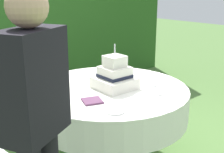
{
  "coord_description": "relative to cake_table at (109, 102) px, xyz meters",
  "views": [
    {
      "loc": [
        -1.62,
        -1.8,
        1.6
      ],
      "look_at": [
        0.01,
        -0.02,
        0.86
      ],
      "focal_mm": 48.35,
      "sensor_mm": 36.0,
      "label": 1
    }
  ],
  "objects": [
    {
      "name": "napkin_stack",
      "position": [
        -0.31,
        -0.15,
        0.14
      ],
      "size": [
        0.18,
        0.18,
        0.01
      ],
      "primitive_type": "cube",
      "rotation": [
        0.0,
        0.0,
        -0.39
      ],
      "color": "#603856",
      "rests_on": "cake_table"
    },
    {
      "name": "serving_plate_far",
      "position": [
        -0.32,
        -0.41,
        0.14
      ],
      "size": [
        0.13,
        0.13,
        0.01
      ],
      "primitive_type": "cylinder",
      "color": "white",
      "rests_on": "cake_table"
    },
    {
      "name": "serving_plate_left",
      "position": [
        0.33,
        0.18,
        0.14
      ],
      "size": [
        0.14,
        0.14,
        0.01
      ],
      "primitive_type": "cylinder",
      "color": "white",
      "rests_on": "cake_table"
    },
    {
      "name": "serving_plate_near",
      "position": [
        0.17,
        -0.36,
        0.14
      ],
      "size": [
        0.12,
        0.12,
        0.01
      ],
      "primitive_type": "cylinder",
      "color": "white",
      "rests_on": "cake_table"
    },
    {
      "name": "serving_plate_right",
      "position": [
        0.3,
        -0.19,
        0.14
      ],
      "size": [
        0.14,
        0.14,
        0.01
      ],
      "primitive_type": "cylinder",
      "color": "white",
      "rests_on": "cake_table"
    },
    {
      "name": "wedding_cake",
      "position": [
        0.02,
        -0.04,
        0.23
      ],
      "size": [
        0.32,
        0.32,
        0.38
      ],
      "color": "white",
      "rests_on": "cake_table"
    },
    {
      "name": "standing_person",
      "position": [
        -0.95,
        -0.5,
        0.31
      ],
      "size": [
        0.41,
        0.34,
        1.6
      ],
      "color": "black",
      "rests_on": "ground_plane"
    },
    {
      "name": "cake_table",
      "position": [
        0.0,
        0.0,
        0.0
      ],
      "size": [
        1.34,
        1.34,
        0.76
      ],
      "color": "#4C4C51",
      "rests_on": "ground_plane"
    }
  ]
}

